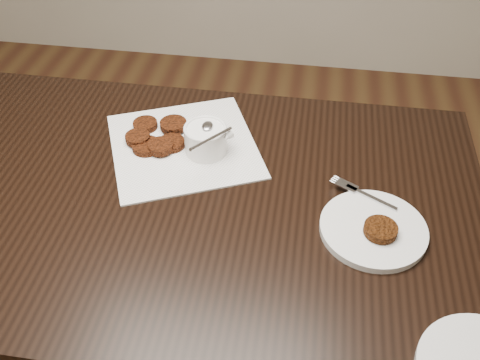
% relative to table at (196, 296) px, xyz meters
% --- Properties ---
extents(table, '(1.31, 0.84, 0.75)m').
position_rel_table_xyz_m(table, '(0.00, 0.00, 0.00)').
color(table, black).
rests_on(table, floor).
extents(napkin, '(0.45, 0.45, 0.00)m').
position_rel_table_xyz_m(napkin, '(-0.05, 0.17, 0.38)').
color(napkin, white).
rests_on(napkin, table).
extents(sauce_ramekin, '(0.16, 0.16, 0.14)m').
position_rel_table_xyz_m(sauce_ramekin, '(0.01, 0.15, 0.45)').
color(sauce_ramekin, white).
rests_on(sauce_ramekin, napkin).
extents(patty_cluster, '(0.25, 0.25, 0.02)m').
position_rel_table_xyz_m(patty_cluster, '(-0.11, 0.16, 0.39)').
color(patty_cluster, '#60230C').
rests_on(patty_cluster, napkin).
extents(plate_with_patty, '(0.30, 0.30, 0.03)m').
position_rel_table_xyz_m(plate_with_patty, '(0.40, -0.05, 0.39)').
color(plate_with_patty, white).
rests_on(plate_with_patty, table).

